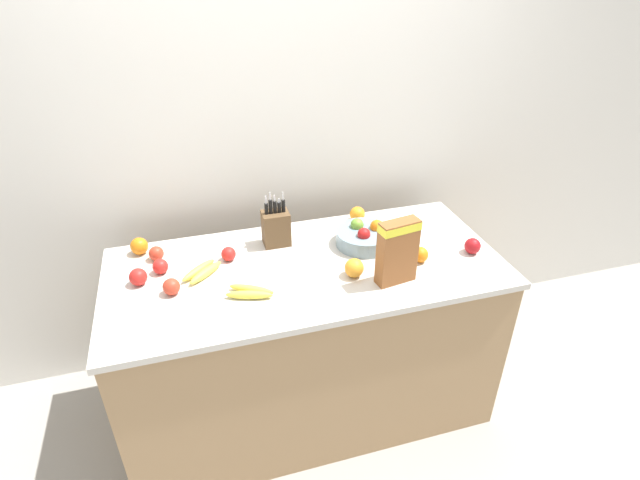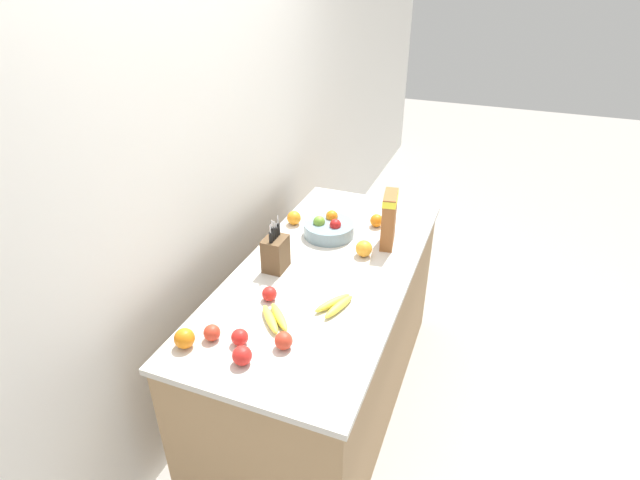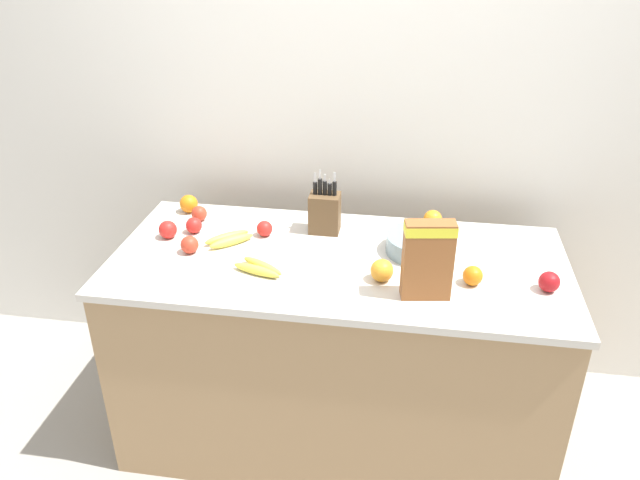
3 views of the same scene
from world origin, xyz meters
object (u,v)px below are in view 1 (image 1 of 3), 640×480
object	(u,v)px
banana_bunch_right	(202,271)
knife_block	(276,227)
orange_mid_left	(357,214)
orange_near_bowl	(354,268)
apple_near_bananas	(171,287)
fruit_bowl	(365,236)
banana_bunch_left	(250,292)
orange_front_left	(139,246)
cereal_box	(398,249)
apple_rightmost	(138,277)
orange_front_center	(420,255)
apple_by_knife_block	(472,246)
apple_rear	(156,253)
apple_middle	(160,266)
apple_front	(228,254)

from	to	relation	value
banana_bunch_right	knife_block	bearing A→B (deg)	24.65
orange_mid_left	orange_near_bowl	bearing A→B (deg)	-111.56
banana_bunch_right	apple_near_bananas	distance (m)	0.17
fruit_bowl	banana_bunch_left	world-z (taller)	fruit_bowl
orange_front_left	banana_bunch_right	bearing A→B (deg)	-44.65
cereal_box	orange_mid_left	world-z (taller)	cereal_box
apple_rightmost	orange_front_center	world-z (taller)	apple_rightmost
banana_bunch_right	orange_near_bowl	world-z (taller)	orange_near_bowl
apple_rightmost	apple_by_knife_block	size ratio (longest dim) A/B	1.00
knife_block	apple_rear	size ratio (longest dim) A/B	4.10
orange_front_left	cereal_box	bearing A→B (deg)	-26.89
banana_bunch_left	apple_rear	size ratio (longest dim) A/B	3.07
banana_bunch_right	orange_near_bowl	bearing A→B (deg)	-16.95
fruit_bowl	knife_block	bearing A→B (deg)	163.05
knife_block	orange_front_left	size ratio (longest dim) A/B	3.41
apple_rear	banana_bunch_left	bearing A→B (deg)	-46.73
apple_middle	orange_near_bowl	distance (m)	0.86
cereal_box	orange_front_center	size ratio (longest dim) A/B	3.98
apple_rightmost	orange_front_center	distance (m)	1.26
apple_middle	apple_front	distance (m)	0.30
cereal_box	apple_rightmost	size ratio (longest dim) A/B	3.86
orange_mid_left	orange_front_left	size ratio (longest dim) A/B	0.98
apple_rear	apple_by_knife_block	size ratio (longest dim) A/B	0.90
apple_middle	apple_rear	bearing A→B (deg)	97.95
apple_rightmost	orange_front_left	world-z (taller)	orange_front_left
knife_block	orange_front_center	world-z (taller)	knife_block
knife_block	apple_by_knife_block	size ratio (longest dim) A/B	3.67
fruit_bowl	banana_bunch_right	distance (m)	0.79
knife_block	cereal_box	xyz separation A→B (m)	(0.43, -0.45, 0.07)
fruit_bowl	apple_near_bananas	world-z (taller)	fruit_bowl
apple_rightmost	apple_front	world-z (taller)	apple_rightmost
fruit_bowl	apple_rightmost	bearing A→B (deg)	-177.84
orange_front_center	orange_front_left	distance (m)	1.32
banana_bunch_left	apple_front	distance (m)	0.30
apple_rightmost	apple_by_knife_block	world-z (taller)	same
fruit_bowl	orange_front_left	distance (m)	1.07
knife_block	apple_by_knife_block	world-z (taller)	knife_block
cereal_box	banana_bunch_right	bearing A→B (deg)	151.74
apple_rear	apple_by_knife_block	xyz separation A→B (m)	(1.44, -0.36, 0.00)
knife_block	apple_near_bananas	xyz separation A→B (m)	(-0.51, -0.28, -0.05)
knife_block	orange_mid_left	distance (m)	0.47
banana_bunch_right	apple_front	distance (m)	0.16
banana_bunch_left	banana_bunch_right	bearing A→B (deg)	130.79
apple_front	orange_front_left	size ratio (longest dim) A/B	0.82
fruit_bowl	apple_front	bearing A→B (deg)	176.37
apple_front	banana_bunch_left	bearing A→B (deg)	-80.23
banana_bunch_right	cereal_box	bearing A→B (deg)	-19.17
knife_block	fruit_bowl	distance (m)	0.43
cereal_box	banana_bunch_right	world-z (taller)	cereal_box
banana_bunch_right	apple_middle	xyz separation A→B (m)	(-0.17, 0.07, 0.02)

